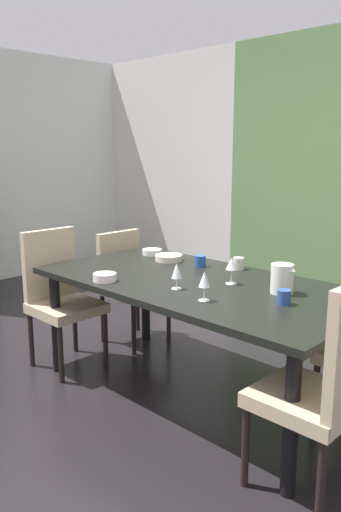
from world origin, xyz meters
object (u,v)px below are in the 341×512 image
Objects in this scene: serving_bowl_front at (152,252)px; serving_bowl_north at (105,277)px; pitcher_right at (282,279)px; cup_rear at (200,261)px; chair_left_near at (60,293)px; cup_center at (238,263)px; dining_table at (197,292)px; serving_bowl_left at (169,258)px; wine_glass_near_window at (204,280)px; chair_right_near at (326,383)px; wine_glass_near_shelf at (232,265)px; wine_glass_east at (177,271)px; chair_left_far at (129,280)px; cup_corner at (284,297)px.

serving_bowl_north is (0.36, -0.75, 0.00)m from serving_bowl_front.
cup_rear is at bearing 167.06° from pitcher_right.
cup_center is at bearing 125.51° from chair_left_near.
serving_bowl_left is at bearing 152.15° from dining_table.
wine_glass_near_window is at bearing -47.48° from cup_rear.
chair_right_near is 1.68m from serving_bowl_left.
chair_right_near is 1.44m from cup_rear.
dining_table is at bearing 72.51° from chair_right_near.
serving_bowl_north is at bearing -103.05° from cup_rear.
serving_bowl_left is (-0.71, 0.19, -0.10)m from wine_glass_near_shelf.
pitcher_right is at bearing 29.92° from serving_bowl_north.
serving_bowl_front is 0.53m from cup_rear.
serving_bowl_left reaches higher than serving_bowl_front.
wine_glass_near_window is 1.00m from serving_bowl_left.
cup_rear is at bearing 117.73° from wine_glass_east.
chair_left_far reaches higher than dining_table.
chair_left_far is at bearing 152.49° from wine_glass_east.
chair_left_near is 12.72× the size of cup_corner.
chair_left_far is 1.73m from cup_corner.
chair_left_near reaches higher than serving_bowl_north.
pitcher_right is at bearing -9.61° from serving_bowl_front.
cup_corner is (0.44, -0.13, -0.08)m from wine_glass_near_shelf.
wine_glass_east is 0.48m from serving_bowl_north.
pitcher_right is at bearing 62.08° from wine_glass_near_window.
chair_left_near reaches higher than cup_rear.
wine_glass_east reaches higher than cup_corner.
chair_left_far reaches higher than serving_bowl_north.
wine_glass_near_window is 0.72m from serving_bowl_north.
wine_glass_east is 2.00× the size of cup_corner.
serving_bowl_front is at bearing 69.68° from chair_right_near.
serving_bowl_north is 1.87× the size of cup_rear.
chair_left_far reaches higher than serving_bowl_front.
wine_glass_east is 0.96× the size of wine_glass_near_shelf.
chair_left_near reaches higher than cup_center.
pitcher_right is (1.55, 0.45, 0.31)m from chair_left_near.
serving_bowl_north is 0.85× the size of pitcher_right.
pitcher_right is (0.32, 0.04, -0.03)m from wine_glass_near_shelf.
chair_right_near is 13.29× the size of cup_corner.
cup_center is at bearing 63.93° from serving_bowl_north.
chair_right_near is 6.39× the size of wine_glass_near_window.
chair_right_near is (1.04, -0.33, -0.13)m from dining_table.
wine_glass_east reaches higher than dining_table.
chair_left_far is 5.28× the size of pitcher_right.
wine_glass_near_shelf is 0.47m from cup_corner.
chair_right_near is at bearing -35.31° from cup_corner.
pitcher_right is at bearing -29.32° from cup_center.
wine_glass_near_shelf is at bearing 39.31° from serving_bowl_north.
chair_left_far is 5.94× the size of serving_bowl_front.
serving_bowl_left is 0.54m from cup_center.
wine_glass_near_window reaches higher than cup_corner.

